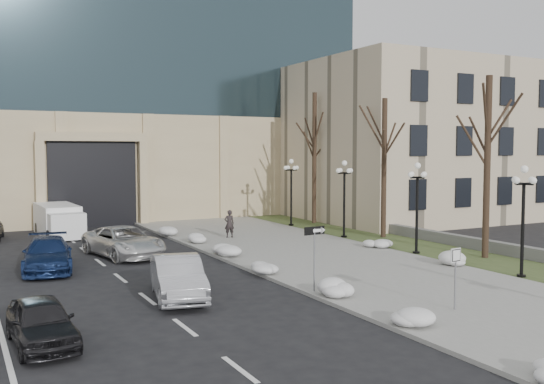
{
  "coord_description": "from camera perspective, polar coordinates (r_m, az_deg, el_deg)",
  "views": [
    {
      "loc": [
        -12.58,
        -11.25,
        5.41
      ],
      "look_at": [
        0.12,
        12.86,
        3.5
      ],
      "focal_mm": 40.0,
      "sensor_mm": 36.0,
      "label": 1
    }
  ],
  "objects": [
    {
      "name": "snow_clump_e",
      "position": [
        30.6,
        -4.62,
        -5.62
      ],
      "size": [
        1.1,
        1.6,
        0.36
      ],
      "primitive_type": "ellipsoid",
      "color": "silver",
      "rests_on": "sidewalk"
    },
    {
      "name": "snow_clump_b",
      "position": [
        19.14,
        11.78,
        -11.55
      ],
      "size": [
        1.1,
        1.6,
        0.36
      ],
      "primitive_type": "ellipsoid",
      "color": "silver",
      "rests_on": "sidewalk"
    },
    {
      "name": "snow_clump_i",
      "position": [
        28.69,
        16.99,
        -6.43
      ],
      "size": [
        1.1,
        1.6,
        0.36
      ],
      "primitive_type": "ellipsoid",
      "color": "silver",
      "rests_on": "sidewalk"
    },
    {
      "name": "tree_mid",
      "position": [
        37.26,
        10.52,
        4.09
      ],
      "size": [
        3.2,
        3.2,
        8.5
      ],
      "color": "black",
      "rests_on": "ground"
    },
    {
      "name": "snow_clump_g",
      "position": [
        38.16,
        -9.48,
        -3.74
      ],
      "size": [
        1.1,
        1.6,
        0.36
      ],
      "primitive_type": "ellipsoid",
      "color": "silver",
      "rests_on": "sidewalk"
    },
    {
      "name": "grass_strip",
      "position": [
        34.29,
        13.91,
        -5.1
      ],
      "size": [
        4.0,
        40.0,
        0.1
      ],
      "primitive_type": "cube",
      "color": "#374522",
      "rests_on": "ground"
    },
    {
      "name": "curb",
      "position": [
        28.28,
        -3.11,
        -6.88
      ],
      "size": [
        0.3,
        40.0,
        0.14
      ],
      "primitive_type": "cube",
      "color": "#969690",
      "rests_on": "ground"
    },
    {
      "name": "box_truck",
      "position": [
        40.33,
        -19.42,
        -2.59
      ],
      "size": [
        2.37,
        6.17,
        1.93
      ],
      "rotation": [
        0.0,
        0.0,
        0.04
      ],
      "color": "silver",
      "rests_on": "ground"
    },
    {
      "name": "car_b",
      "position": [
        22.42,
        -8.84,
        -7.97
      ],
      "size": [
        2.56,
        4.92,
        1.54
      ],
      "primitive_type": "imported",
      "rotation": [
        0.0,
        0.0,
        -0.21
      ],
      "color": "#B7B8BF",
      "rests_on": "ground"
    },
    {
      "name": "sidewalk",
      "position": [
        30.41,
        4.66,
        -6.14
      ],
      "size": [
        9.0,
        40.0,
        0.12
      ],
      "primitive_type": "cube",
      "color": "#969690",
      "rests_on": "ground"
    },
    {
      "name": "tree_far",
      "position": [
        43.82,
        4.02,
        4.97
      ],
      "size": [
        3.2,
        3.2,
        9.5
      ],
      "color": "black",
      "rests_on": "ground"
    },
    {
      "name": "lamppost_d",
      "position": [
        42.33,
        1.82,
        0.84
      ],
      "size": [
        1.18,
        1.18,
        4.76
      ],
      "color": "black",
      "rests_on": "ground"
    },
    {
      "name": "lamppost_a",
      "position": [
        27.18,
        22.58,
        -1.23
      ],
      "size": [
        1.18,
        1.18,
        4.76
      ],
      "color": "black",
      "rests_on": "ground"
    },
    {
      "name": "lamppost_c",
      "position": [
        36.83,
        6.82,
        0.34
      ],
      "size": [
        1.18,
        1.18,
        4.76
      ],
      "color": "black",
      "rests_on": "ground"
    },
    {
      "name": "ground",
      "position": [
        17.72,
        20.02,
        -14.01
      ],
      "size": [
        160.0,
        160.0,
        0.0
      ],
      "primitive_type": "plane",
      "color": "black",
      "rests_on": "ground"
    },
    {
      "name": "snow_clump_j",
      "position": [
        33.47,
        9.75,
        -4.83
      ],
      "size": [
        1.1,
        1.6,
        0.36
      ],
      "primitive_type": "ellipsoid",
      "color": "silver",
      "rests_on": "sidewalk"
    },
    {
      "name": "car_c",
      "position": [
        28.98,
        -20.37,
        -5.53
      ],
      "size": [
        2.77,
        5.31,
        1.47
      ],
      "primitive_type": "imported",
      "rotation": [
        0.0,
        0.0,
        -0.14
      ],
      "color": "navy",
      "rests_on": "ground"
    },
    {
      "name": "snow_clump_c",
      "position": [
        22.25,
        6.11,
        -9.29
      ],
      "size": [
        1.1,
        1.6,
        0.36
      ],
      "primitive_type": "ellipsoid",
      "color": "silver",
      "rests_on": "sidewalk"
    },
    {
      "name": "lamppost_b",
      "position": [
        31.71,
        13.5,
        -0.33
      ],
      "size": [
        1.18,
        1.18,
        4.76
      ],
      "color": "black",
      "rests_on": "ground"
    },
    {
      "name": "stone_wall",
      "position": [
        37.04,
        14.17,
        -3.97
      ],
      "size": [
        0.5,
        30.0,
        0.7
      ],
      "primitive_type": "cube",
      "color": "slate",
      "rests_on": "ground"
    },
    {
      "name": "pedestrian",
      "position": [
        36.62,
        -4.04,
        -3.0
      ],
      "size": [
        0.66,
        0.48,
        1.66
      ],
      "primitive_type": "imported",
      "rotation": [
        0.0,
        0.0,
        3.0
      ],
      "color": "black",
      "rests_on": "sidewalk"
    },
    {
      "name": "car_d",
      "position": [
        31.61,
        -13.79,
        -4.56
      ],
      "size": [
        3.59,
        5.89,
        1.52
      ],
      "primitive_type": "imported",
      "rotation": [
        0.0,
        0.0,
        0.2
      ],
      "color": "silver",
      "rests_on": "ground"
    },
    {
      "name": "one_way_sign",
      "position": [
        22.73,
        4.35,
        -4.35
      ],
      "size": [
        0.96,
        0.27,
        2.55
      ],
      "rotation": [
        0.0,
        0.0,
        0.09
      ],
      "color": "slate",
      "rests_on": "ground"
    },
    {
      "name": "car_a",
      "position": [
        18.23,
        -20.87,
        -11.35
      ],
      "size": [
        1.76,
        3.96,
        1.33
      ],
      "primitive_type": "imported",
      "rotation": [
        0.0,
        0.0,
        0.05
      ],
      "color": "black",
      "rests_on": "ground"
    },
    {
      "name": "tree_near",
      "position": [
        31.37,
        19.65,
        4.54
      ],
      "size": [
        3.2,
        3.2,
        9.0
      ],
      "color": "black",
      "rests_on": "ground"
    },
    {
      "name": "snow_clump_d",
      "position": [
        26.34,
        -0.52,
        -7.18
      ],
      "size": [
        1.1,
        1.6,
        0.36
      ],
      "primitive_type": "ellipsoid",
      "color": "silver",
      "rests_on": "sidewalk"
    },
    {
      "name": "keep_sign",
      "position": [
        20.99,
        16.9,
        -6.63
      ],
      "size": [
        0.47,
        0.1,
        2.17
      ],
      "rotation": [
        0.0,
        0.0,
        0.12
      ],
      "color": "slate",
      "rests_on": "ground"
    },
    {
      "name": "classical_building",
      "position": [
        52.3,
        13.66,
        4.54
      ],
      "size": [
        22.0,
        18.12,
        12.0
      ],
      "color": "tan",
      "rests_on": "ground"
    },
    {
      "name": "snow_clump_f",
      "position": [
        34.4,
        -6.97,
        -4.56
      ],
      "size": [
        1.1,
        1.6,
        0.36
      ],
      "primitive_type": "ellipsoid",
      "color": "silver",
      "rests_on": "sidewalk"
    }
  ]
}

